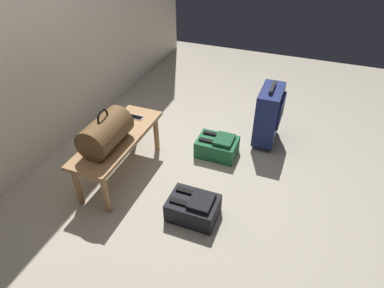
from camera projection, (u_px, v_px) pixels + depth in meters
name	position (u px, v px, depth m)	size (l,w,h in m)	color
ground_plane	(204.00, 186.00, 2.87)	(6.60, 6.60, 0.00)	#B2A893
bench	(119.00, 142.00, 2.81)	(1.00, 0.36, 0.41)	#A87A4C
duffel_bag_brown	(106.00, 132.00, 2.59)	(0.44, 0.26, 0.34)	brown
cell_phone	(136.00, 117.00, 3.01)	(0.07, 0.14, 0.01)	silver
suitcase_upright_navy	(269.00, 114.00, 3.23)	(0.43, 0.23, 0.63)	navy
backpack_green	(217.00, 146.00, 3.18)	(0.28, 0.38, 0.21)	#1E6038
backpack_dark	(194.00, 207.00, 2.55)	(0.28, 0.38, 0.21)	black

